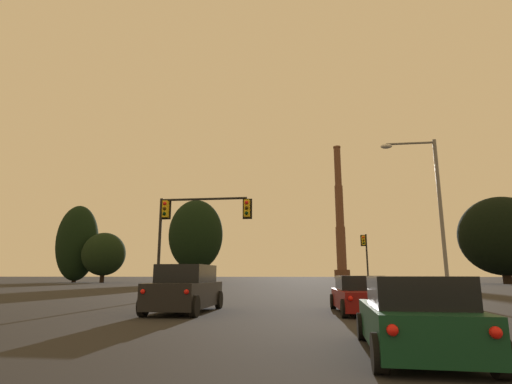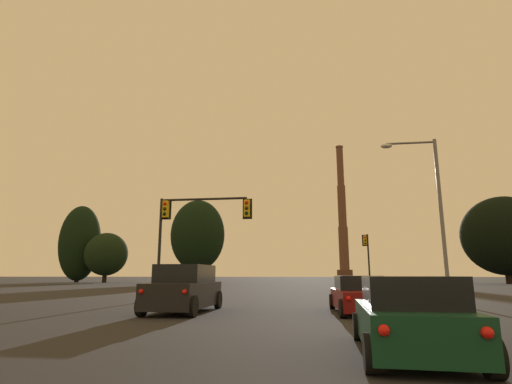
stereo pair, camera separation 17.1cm
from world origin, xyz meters
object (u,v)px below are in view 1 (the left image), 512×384
Objects in this scene: smokestack at (340,225)px; traffic_light_far_right at (366,253)px; suv_left_lane_front at (186,289)px; sedan_right_lane_front at (360,295)px; hatchback_right_lane_second at (415,318)px; street_lamp at (431,201)px; traffic_light_overhead_left at (190,221)px.

traffic_light_far_right is at bearing -93.16° from smokestack.
suv_left_lane_front reaches higher than sedan_right_lane_front.
smokestack is at bearing 83.12° from sedan_right_lane_front.
hatchback_right_lane_second reaches higher than sedan_right_lane_front.
hatchback_right_lane_second is at bearing -96.26° from traffic_light_far_right.
street_lamp reaches higher than hatchback_right_lane_second.
street_lamp is at bearing 74.40° from hatchback_right_lane_second.
hatchback_right_lane_second is 174.32m from smokestack.
hatchback_right_lane_second is at bearing -92.82° from sedan_right_lane_front.
traffic_light_far_right is 0.10× the size of smokestack.
sedan_right_lane_front is 8.78m from street_lamp.
suv_left_lane_front is at bearing -96.41° from smokestack.
traffic_light_far_right is (4.10, 28.87, 3.18)m from sedan_right_lane_front.
hatchback_right_lane_second is 0.07× the size of smokestack.
hatchback_right_lane_second is 18.31m from traffic_light_overhead_left.
traffic_light_overhead_left is 25.69m from traffic_light_far_right.
suv_left_lane_front is 0.56× the size of street_lamp.
suv_left_lane_front is 6.94m from sedan_right_lane_front.
hatchback_right_lane_second is 0.71× the size of traffic_light_far_right.
hatchback_right_lane_second is at bearing -48.98° from suv_left_lane_front.
sedan_right_lane_front is (-0.00, 8.48, 0.00)m from hatchback_right_lane_second.
street_lamp is 0.15× the size of smokestack.
traffic_light_far_right is (11.01, 29.46, 2.95)m from suv_left_lane_front.
smokestack is at bearing 86.84° from traffic_light_far_right.
street_lamp is (4.67, 5.75, 4.72)m from sedan_right_lane_front.
smokestack is (7.47, 135.09, 19.58)m from traffic_light_far_right.
traffic_light_far_right is (13.23, 22.00, -0.85)m from traffic_light_overhead_left.
hatchback_right_lane_second is 0.68× the size of traffic_light_overhead_left.
hatchback_right_lane_second is 0.47× the size of street_lamp.
suv_left_lane_front is 167.11m from smokestack.
traffic_light_far_right reaches higher than hatchback_right_lane_second.
smokestack is at bearing 83.39° from suv_left_lane_front.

